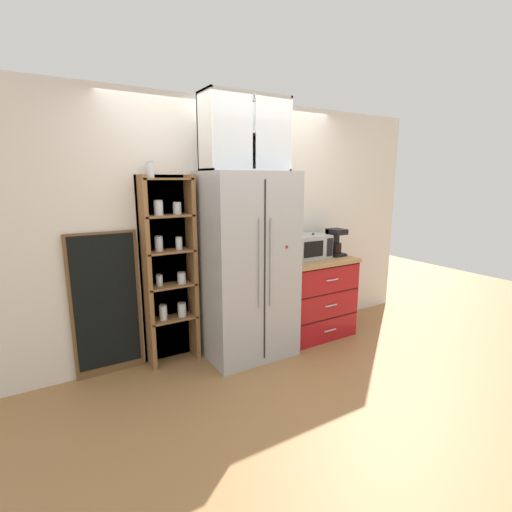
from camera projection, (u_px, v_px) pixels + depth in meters
The scene contains 12 objects.
ground_plane at pixel (249, 353), 3.87m from camera, with size 10.69×10.69×0.00m, color #9E7042.
wall_back_cream at pixel (230, 227), 3.94m from camera, with size 4.99×0.10×2.55m, color silver.
refrigerator at pixel (247, 266), 3.70m from camera, with size 0.87×0.67×1.84m.
pantry_shelf_column at pixel (168, 267), 3.57m from camera, with size 0.52×0.25×1.92m.
counter_cabinet at pixel (313, 296), 4.27m from camera, with size 0.85×0.61×0.90m.
microwave at pixel (309, 246), 4.17m from camera, with size 0.44×0.33×0.26m.
coffee_maker at pixel (335, 242), 4.31m from camera, with size 0.17×0.20×0.31m.
mug_cream at pixel (286, 256), 4.06m from camera, with size 0.11×0.08×0.08m.
bottle_cobalt at pixel (313, 247), 4.19m from camera, with size 0.07×0.07×0.27m.
bottle_clear at pixel (316, 248), 4.15m from camera, with size 0.07×0.07×0.26m.
upper_cabinet at pixel (244, 134), 3.49m from camera, with size 0.84×0.32×0.69m.
chalkboard_menu at pixel (106, 304), 3.35m from camera, with size 0.60×0.04×1.32m.
Camera 1 is at (-1.78, -3.11, 1.78)m, focal length 26.16 mm.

